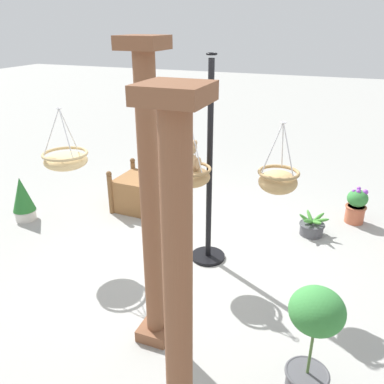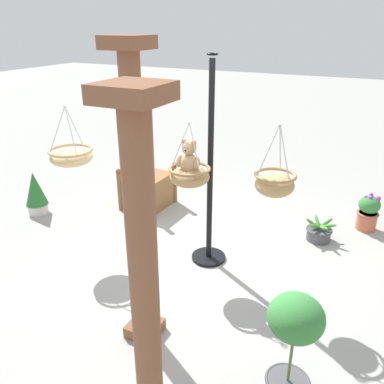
% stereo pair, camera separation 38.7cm
% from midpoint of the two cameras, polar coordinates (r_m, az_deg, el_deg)
% --- Properties ---
extents(ground_plane, '(40.00, 40.00, 0.00)m').
position_cam_midpoint_polar(ground_plane, '(5.26, -1.98, -9.65)').
color(ground_plane, '#9E9E99').
extents(display_pole_central, '(0.44, 0.44, 2.56)m').
position_cam_midpoint_polar(display_pole_central, '(4.90, 0.19, -1.48)').
color(display_pole_central, black).
rests_on(display_pole_central, ground).
extents(hanging_basket_with_teddy, '(0.49, 0.49, 0.75)m').
position_cam_midpoint_polar(hanging_basket_with_teddy, '(4.57, -2.69, 2.37)').
color(hanging_basket_with_teddy, '#A37F51').
extents(teddy_bear, '(0.29, 0.27, 0.43)m').
position_cam_midpoint_polar(teddy_bear, '(4.49, -2.85, 4.54)').
color(teddy_bear, tan).
extents(hanging_basket_left_high, '(0.44, 0.44, 0.76)m').
position_cam_midpoint_polar(hanging_basket_left_high, '(4.20, 9.71, 1.61)').
color(hanging_basket_left_high, tan).
extents(hanging_basket_right_low, '(0.55, 0.55, 0.75)m').
position_cam_midpoint_polar(hanging_basket_right_low, '(5.16, -19.79, 4.37)').
color(hanging_basket_right_low, tan).
extents(greenhouse_pillar_right, '(0.35, 0.35, 2.59)m').
position_cam_midpoint_polar(greenhouse_pillar_right, '(2.58, -6.48, -15.62)').
color(greenhouse_pillar_right, brown).
rests_on(greenhouse_pillar_right, ground).
extents(greenhouse_pillar_far_back, '(0.32, 0.32, 2.77)m').
position_cam_midpoint_polar(greenhouse_pillar_far_back, '(3.44, -9.17, -3.30)').
color(greenhouse_pillar_far_back, brown).
rests_on(greenhouse_pillar_far_back, ground).
extents(wooden_planter_box, '(0.72, 0.81, 0.72)m').
position_cam_midpoint_polar(wooden_planter_box, '(6.59, -9.37, 0.09)').
color(wooden_planter_box, olive).
rests_on(wooden_planter_box, ground).
extents(potted_plant_fern_front, '(0.32, 0.32, 0.57)m').
position_cam_midpoint_polar(potted_plant_fern_front, '(6.47, 21.01, -1.86)').
color(potted_plant_fern_front, '#BC6042').
rests_on(potted_plant_fern_front, ground).
extents(potted_plant_flowering_red, '(0.44, 0.41, 0.33)m').
position_cam_midpoint_polar(potted_plant_flowering_red, '(5.96, 15.10, -4.91)').
color(potted_plant_flowering_red, '#4C4C51').
rests_on(potted_plant_flowering_red, ground).
extents(potted_plant_tall_leafy, '(0.43, 0.43, 1.03)m').
position_cam_midpoint_polar(potted_plant_tall_leafy, '(3.36, 13.77, -19.27)').
color(potted_plant_tall_leafy, '#4C4C51').
rests_on(potted_plant_tall_leafy, ground).
extents(potted_plant_small_succulent, '(0.34, 0.34, 0.70)m').
position_cam_midpoint_polar(potted_plant_small_succulent, '(6.70, -24.72, -0.95)').
color(potted_plant_small_succulent, beige).
rests_on(potted_plant_small_succulent, ground).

